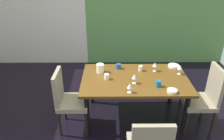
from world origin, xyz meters
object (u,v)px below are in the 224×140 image
(wine_glass_center, at_px, (130,86))
(serving_bowl_corner, at_px, (172,91))
(chair_left_near, at_px, (68,98))
(wine_glass_near_window, at_px, (180,67))
(wine_glass_east, at_px, (155,65))
(pitcher_west, at_px, (100,68))
(cup_north, at_px, (118,66))
(dining_table, at_px, (135,83))
(cup_south, at_px, (107,77))
(chair_right_near, at_px, (205,96))
(wine_glass_near_shelf, at_px, (134,77))
(cup_left, at_px, (158,84))
(serving_bowl_right, at_px, (174,66))
(cup_front, at_px, (141,68))

(wine_glass_center, bearing_deg, serving_bowl_corner, -0.02)
(chair_left_near, relative_size, serving_bowl_corner, 7.06)
(wine_glass_center, bearing_deg, wine_glass_near_window, 32.62)
(wine_glass_east, xyz_separation_m, pitcher_west, (-0.88, -0.04, -0.04))
(serving_bowl_corner, height_order, cup_north, cup_north)
(wine_glass_near_window, relative_size, pitcher_west, 1.11)
(dining_table, distance_m, cup_south, 0.45)
(cup_south, bearing_deg, pitcher_west, 115.17)
(wine_glass_center, height_order, wine_glass_near_window, wine_glass_near_window)
(chair_right_near, relative_size, wine_glass_near_shelf, 6.59)
(cup_left, bearing_deg, chair_right_near, -0.40)
(wine_glass_center, distance_m, serving_bowl_right, 1.13)
(chair_left_near, xyz_separation_m, cup_north, (0.76, 0.58, 0.23))
(serving_bowl_right, bearing_deg, cup_north, -176.78)
(wine_glass_near_window, bearing_deg, wine_glass_center, -147.38)
(chair_right_near, distance_m, wine_glass_center, 1.17)
(wine_glass_near_shelf, distance_m, wine_glass_center, 0.26)
(serving_bowl_corner, bearing_deg, cup_south, 157.28)
(cup_south, bearing_deg, chair_left_near, -158.38)
(chair_left_near, height_order, wine_glass_near_window, chair_left_near)
(wine_glass_near_shelf, distance_m, cup_south, 0.43)
(chair_right_near, height_order, serving_bowl_right, chair_right_near)
(dining_table, relative_size, cup_north, 19.63)
(wine_glass_near_shelf, relative_size, serving_bowl_corner, 1.14)
(chair_right_near, distance_m, wine_glass_near_shelf, 1.08)
(serving_bowl_right, distance_m, cup_south, 1.19)
(chair_right_near, bearing_deg, wine_glass_east, 54.12)
(wine_glass_near_window, distance_m, cup_left, 0.55)
(dining_table, bearing_deg, chair_left_near, -165.72)
(wine_glass_east, bearing_deg, serving_bowl_corner, -78.64)
(chair_left_near, height_order, cup_south, chair_left_near)
(cup_front, height_order, pitcher_west, pitcher_west)
(serving_bowl_corner, bearing_deg, cup_north, 133.98)
(cup_front, distance_m, pitcher_west, 0.65)
(wine_glass_near_window, height_order, serving_bowl_corner, wine_glass_near_window)
(cup_left, bearing_deg, dining_table, 140.58)
(wine_glass_center, xyz_separation_m, serving_bowl_corner, (0.58, -0.00, -0.08))
(cup_south, relative_size, cup_north, 1.01)
(cup_north, bearing_deg, cup_left, -46.61)
(serving_bowl_corner, xyz_separation_m, cup_front, (-0.35, 0.65, 0.02))
(wine_glass_east, relative_size, serving_bowl_right, 0.83)
(wine_glass_center, distance_m, wine_glass_near_window, 0.98)
(serving_bowl_right, relative_size, cup_front, 2.03)
(chair_left_near, xyz_separation_m, wine_glass_near_window, (1.71, 0.38, 0.31))
(cup_south, bearing_deg, cup_left, -16.68)
(wine_glass_east, relative_size, wine_glass_near_shelf, 0.95)
(wine_glass_near_shelf, bearing_deg, serving_bowl_corner, -26.41)
(chair_left_near, height_order, chair_right_near, chair_right_near)
(wine_glass_near_window, height_order, cup_front, wine_glass_near_window)
(cup_left, xyz_separation_m, cup_north, (-0.55, 0.58, -0.00))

